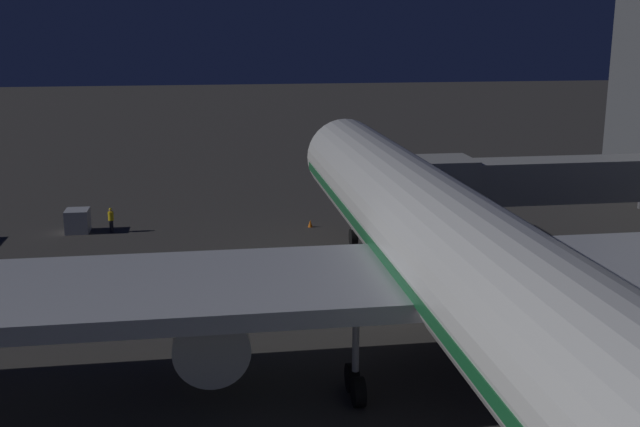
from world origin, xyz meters
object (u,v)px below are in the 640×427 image
airliner_at_gate (467,271)px  traffic_cone_nose_starboard (310,223)px  jet_bridge (560,180)px  ground_crew_by_belt_loader (111,219)px  traffic_cone_nose_port (368,221)px  baggage_container_mid_row (78,221)px

airliner_at_gate → traffic_cone_nose_starboard: (2.20, -27.97, -5.17)m
jet_bridge → ground_crew_by_belt_loader: size_ratio=11.45×
traffic_cone_nose_port → ground_crew_by_belt_loader: bearing=-2.1°
baggage_container_mid_row → ground_crew_by_belt_loader: 2.48m
airliner_at_gate → traffic_cone_nose_port: 28.53m
airliner_at_gate → baggage_container_mid_row: 35.20m
baggage_container_mid_row → traffic_cone_nose_starboard: (-16.96, 1.20, -0.56)m
jet_bridge → traffic_cone_nose_starboard: jet_bridge is taller
traffic_cone_nose_port → traffic_cone_nose_starboard: bearing=0.0°
baggage_container_mid_row → traffic_cone_nose_port: baggage_container_mid_row is taller
baggage_container_mid_row → ground_crew_by_belt_loader: size_ratio=1.02×
jet_bridge → traffic_cone_nose_port: jet_bridge is taller
baggage_container_mid_row → traffic_cone_nose_starboard: 17.01m
baggage_container_mid_row → traffic_cone_nose_starboard: bearing=176.0°
traffic_cone_nose_port → airliner_at_gate: bearing=85.5°
jet_bridge → baggage_container_mid_row: 33.65m
ground_crew_by_belt_loader → traffic_cone_nose_port: 18.95m
airliner_at_gate → traffic_cone_nose_port: size_ratio=106.40×
baggage_container_mid_row → traffic_cone_nose_port: (-21.36, 1.20, -0.56)m
airliner_at_gate → ground_crew_by_belt_loader: size_ratio=32.03×
airliner_at_gate → baggage_container_mid_row: airliner_at_gate is taller
ground_crew_by_belt_loader → traffic_cone_nose_starboard: bearing=177.2°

